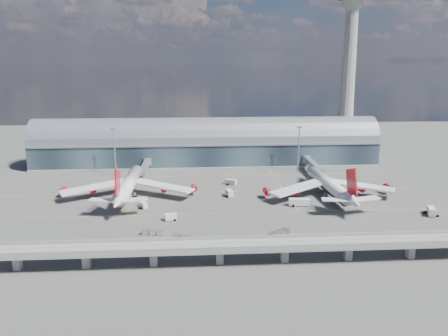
{
  "coord_description": "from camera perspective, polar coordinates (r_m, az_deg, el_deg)",
  "views": [
    {
      "loc": [
        -7.0,
        -177.4,
        60.29
      ],
      "look_at": [
        5.7,
        10.0,
        14.0
      ],
      "focal_mm": 35.0,
      "sensor_mm": 36.0,
      "label": 1
    }
  ],
  "objects": [
    {
      "name": "floodlight_mast_left",
      "position": [
        240.9,
        -14.09,
        2.26
      ],
      "size": [
        3.0,
        0.7,
        25.7
      ],
      "color": "gray",
      "rests_on": "ground"
    },
    {
      "name": "service_truck_3",
      "position": [
        194.22,
        25.43,
        -5.13
      ],
      "size": [
        4.49,
        6.98,
        3.15
      ],
      "rotation": [
        0.0,
        0.0,
        -0.33
      ],
      "color": "silver",
      "rests_on": "ground"
    },
    {
      "name": "taxi_lines",
      "position": [
        208.53,
        -1.79,
        -2.97
      ],
      "size": [
        200.0,
        80.12,
        0.01
      ],
      "color": "gold",
      "rests_on": "ground"
    },
    {
      "name": "service_truck_0",
      "position": [
        187.33,
        -10.5,
        -4.76
      ],
      "size": [
        4.54,
        6.24,
        2.49
      ],
      "rotation": [
        0.0,
        0.0,
        0.48
      ],
      "color": "silver",
      "rests_on": "ground"
    },
    {
      "name": "jet_bridge_left",
      "position": [
        238.53,
        -10.23,
        0.26
      ],
      "size": [
        4.4,
        28.0,
        7.25
      ],
      "color": "gray",
      "rests_on": "ground"
    },
    {
      "name": "ground",
      "position": [
        187.49,
        -1.54,
        -4.92
      ],
      "size": [
        500.0,
        500.0,
        0.0
      ],
      "primitive_type": "plane",
      "color": "#474744",
      "rests_on": "ground"
    },
    {
      "name": "service_truck_1",
      "position": [
        171.54,
        -6.96,
        -6.36
      ],
      "size": [
        4.97,
        3.16,
        2.66
      ],
      "rotation": [
        0.0,
        0.0,
        1.81
      ],
      "color": "silver",
      "rests_on": "ground"
    },
    {
      "name": "jet_bridge_right",
      "position": [
        243.68,
        11.45,
        0.49
      ],
      "size": [
        4.4,
        32.0,
        7.25
      ],
      "color": "gray",
      "rests_on": "ground"
    },
    {
      "name": "control_tower",
      "position": [
        276.31,
        15.9,
        11.54
      ],
      "size": [
        19.0,
        19.0,
        103.0
      ],
      "color": "gray",
      "rests_on": "ground"
    },
    {
      "name": "airliner_right",
      "position": [
        203.07,
        13.65,
        -2.3
      ],
      "size": [
        60.5,
        63.23,
        20.06
      ],
      "rotation": [
        0.0,
        0.0,
        0.05
      ],
      "color": "white",
      "rests_on": "ground"
    },
    {
      "name": "floodlight_mast_right",
      "position": [
        243.79,
        9.73,
        2.61
      ],
      "size": [
        3.0,
        0.7,
        25.7
      ],
      "color": "gray",
      "rests_on": "ground"
    },
    {
      "name": "cargo_train_2",
      "position": [
        158.74,
        7.45,
        -8.23
      ],
      "size": [
        8.14,
        4.62,
        1.81
      ],
      "rotation": [
        0.0,
        0.0,
        1.19
      ],
      "color": "gray",
      "rests_on": "ground"
    },
    {
      "name": "airliner_left",
      "position": [
        201.65,
        -12.4,
        -2.2
      ],
      "size": [
        62.18,
        65.28,
        19.94
      ],
      "rotation": [
        0.0,
        0.0,
        -0.01
      ],
      "color": "white",
      "rests_on": "ground"
    },
    {
      "name": "terminal",
      "position": [
        260.13,
        -2.27,
        2.99
      ],
      "size": [
        200.0,
        30.0,
        28.0
      ],
      "color": "#1F2A34",
      "rests_on": "ground"
    },
    {
      "name": "service_truck_2",
      "position": [
        189.11,
        9.84,
        -4.42
      ],
      "size": [
        9.17,
        3.75,
        3.23
      ],
      "rotation": [
        0.0,
        0.0,
        1.43
      ],
      "color": "silver",
      "rests_on": "ground"
    },
    {
      "name": "service_truck_4",
      "position": [
        199.15,
        0.7,
        -3.31
      ],
      "size": [
        3.64,
        5.7,
        3.06
      ],
      "rotation": [
        0.0,
        0.0,
        0.25
      ],
      "color": "silver",
      "rests_on": "ground"
    },
    {
      "name": "guideway",
      "position": [
        134.37,
        -0.56,
        -10.32
      ],
      "size": [
        220.0,
        8.5,
        7.2
      ],
      "color": "gray",
      "rests_on": "ground"
    },
    {
      "name": "cargo_train_0",
      "position": [
        158.88,
        -9.33,
        -8.29
      ],
      "size": [
        8.18,
        2.98,
        1.79
      ],
      "rotation": [
        0.0,
        0.0,
        1.74
      ],
      "color": "gray",
      "rests_on": "ground"
    },
    {
      "name": "service_truck_5",
      "position": [
        218.02,
        0.89,
        -1.83
      ],
      "size": [
        5.92,
        4.77,
        2.72
      ],
      "rotation": [
        0.0,
        0.0,
        1.02
      ],
      "color": "silver",
      "rests_on": "ground"
    },
    {
      "name": "cargo_train_1",
      "position": [
        152.27,
        -4.79,
        -9.14
      ],
      "size": [
        10.77,
        6.1,
        1.84
      ],
      "rotation": [
        0.0,
        0.0,
        1.99
      ],
      "color": "gray",
      "rests_on": "ground"
    }
  ]
}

